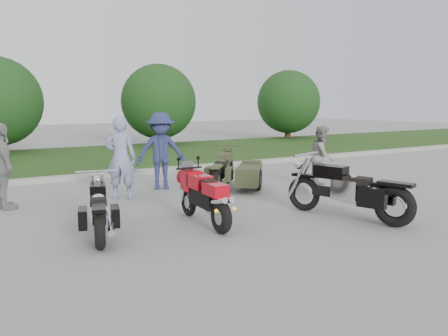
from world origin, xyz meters
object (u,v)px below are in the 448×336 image
sportbike_red (205,196)px  person_denim (161,151)px  person_grey (322,156)px  cruiser_sidecar (238,174)px  person_back (2,166)px  cruiser_right (352,193)px  cruiser_left (99,212)px  person_stripe (121,158)px

sportbike_red → person_denim: size_ratio=0.98×
sportbike_red → person_grey: person_grey is taller
cruiser_sidecar → person_back: person_back is taller
cruiser_sidecar → person_denim: (-1.58, 1.08, 0.55)m
cruiser_right → cruiser_sidecar: cruiser_right is taller
sportbike_red → cruiser_left: 1.80m
cruiser_left → person_grey: size_ratio=1.32×
person_back → person_grey: bearing=-112.5°
cruiser_left → person_stripe: (1.18, 2.58, 0.52)m
sportbike_red → person_grey: size_ratio=1.21×
cruiser_sidecar → person_stripe: person_stripe is taller
person_grey → person_denim: size_ratio=0.82×
cruiser_left → person_denim: size_ratio=1.07×
sportbike_red → person_denim: bearing=82.0°
cruiser_right → person_stripe: person_stripe is taller
sportbike_red → cruiser_right: size_ratio=0.77×
person_stripe → person_back: bearing=24.2°
cruiser_sidecar → person_grey: size_ratio=1.31×
cruiser_sidecar → cruiser_left: bearing=-111.1°
cruiser_right → person_stripe: bearing=110.2°
person_denim → person_back: person_denim is taller
sportbike_red → cruiser_sidecar: (2.19, 2.34, -0.12)m
person_grey → person_back: bearing=131.4°
cruiser_sidecar → person_grey: person_grey is taller
cruiser_sidecar → person_denim: person_denim is taller
person_denim → person_back: bearing=-157.8°
sportbike_red → person_denim: (0.62, 3.43, 0.43)m
sportbike_red → person_back: bearing=136.0°
cruiser_left → cruiser_right: size_ratio=0.85×
person_denim → sportbike_red: bearing=-83.8°
cruiser_left → cruiser_right: 4.48m
sportbike_red → cruiser_left: bearing=174.5°
person_back → person_denim: bearing=-96.1°
person_grey → person_denim: person_denim is taller
cruiser_right → person_grey: (1.84, 2.75, 0.29)m
sportbike_red → cruiser_sidecar: 3.21m
sportbike_red → person_back: person_back is taller
person_grey → person_back: size_ratio=0.89×
cruiser_right → person_grey: size_ratio=1.56×
person_denim → cruiser_left: bearing=-110.6°
cruiser_left → person_grey: bearing=27.4°
person_denim → person_grey: bearing=-8.4°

